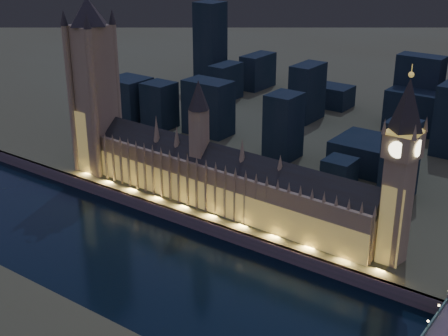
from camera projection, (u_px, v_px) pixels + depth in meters
The scene contains 6 objects.
ground_plane at pixel (158, 260), 343.41m from camera, with size 2000.00×2000.00×0.00m, color black.
embankment_wall at pixel (203, 226), 372.59m from camera, with size 2000.00×2.50×8.00m, color #3F4545.
palace_of_westminster at pixel (224, 181), 379.56m from camera, with size 202.00×25.72×78.00m.
victoria_tower at pixel (93, 79), 421.94m from camera, with size 31.68×31.68×131.54m.
elizabeth_tower at pixel (402, 157), 305.92m from camera, with size 18.00×18.00×104.49m.
city_backdrop at pixel (395, 111), 497.32m from camera, with size 473.80×215.63×85.85m.
Camera 1 is at (205.22, -220.10, 176.87)m, focal length 50.00 mm.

